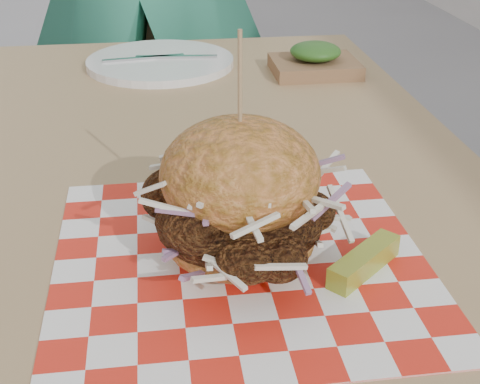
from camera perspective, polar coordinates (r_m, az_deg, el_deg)
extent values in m
cube|color=tan|center=(0.88, -5.85, 1.47)|extent=(0.80, 1.20, 0.04)
cylinder|color=#333338|center=(1.56, -18.69, -3.11)|extent=(0.05, 0.05, 0.71)
cylinder|color=#333338|center=(1.57, 6.36, -1.53)|extent=(0.05, 0.05, 0.71)
cube|color=tan|center=(1.88, -6.83, 6.67)|extent=(0.46, 0.46, 0.04)
cube|color=tan|center=(2.00, -7.94, 15.36)|extent=(0.42, 0.08, 0.50)
cylinder|color=#333338|center=(1.81, -11.40, -2.84)|extent=(0.03, 0.03, 0.43)
cylinder|color=#333338|center=(1.84, -0.19, -1.63)|extent=(0.03, 0.03, 0.43)
cylinder|color=#333338|center=(2.13, -11.87, 1.95)|extent=(0.03, 0.03, 0.43)
cylinder|color=#333338|center=(2.16, -2.31, 2.91)|extent=(0.03, 0.03, 0.43)
cube|color=red|center=(0.66, 0.00, -5.72)|extent=(0.36, 0.36, 0.00)
ellipsoid|color=#C47337|center=(0.64, 0.00, -3.74)|extent=(0.15, 0.15, 0.05)
ellipsoid|color=brown|center=(0.63, 0.00, -2.20)|extent=(0.16, 0.15, 0.08)
ellipsoid|color=#C47337|center=(0.61, 0.00, 1.54)|extent=(0.15, 0.15, 0.10)
cylinder|color=tan|center=(0.58, 0.00, 8.35)|extent=(0.00, 0.00, 0.11)
cube|color=olive|center=(0.64, 10.56, -5.84)|extent=(0.09, 0.08, 0.02)
cylinder|color=white|center=(1.26, -6.81, 10.95)|extent=(0.27, 0.27, 0.01)
cube|color=silver|center=(1.26, -8.23, 11.26)|extent=(0.15, 0.03, 0.00)
cube|color=silver|center=(1.26, -5.45, 11.42)|extent=(0.15, 0.03, 0.00)
cube|color=brown|center=(1.22, 6.39, 10.59)|extent=(0.15, 0.12, 0.02)
ellipsoid|color=#144716|center=(1.21, 6.46, 11.85)|extent=(0.09, 0.09, 0.03)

